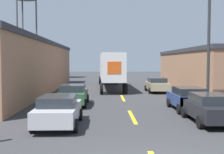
% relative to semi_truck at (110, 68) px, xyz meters
% --- Properties ---
extents(road_centerline, '(0.20, 20.30, 0.01)m').
position_rel_semi_truck_xyz_m(road_centerline, '(0.85, -17.58, -2.41)').
color(road_centerline, yellow).
rests_on(road_centerline, ground_plane).
extents(warehouse_left, '(9.06, 29.20, 5.27)m').
position_rel_semi_truck_xyz_m(warehouse_left, '(-10.55, -4.18, 0.22)').
color(warehouse_left, '#9E7051').
rests_on(warehouse_left, ground_plane).
extents(warehouse_right, '(8.93, 20.67, 4.56)m').
position_rel_semi_truck_xyz_m(warehouse_right, '(12.18, -1.51, -0.13)').
color(warehouse_right, '#9E7051').
rests_on(warehouse_right, ground_plane).
extents(semi_truck, '(2.97, 15.26, 4.02)m').
position_rel_semi_truck_xyz_m(semi_truck, '(0.00, 0.00, 0.00)').
color(semi_truck, navy).
rests_on(semi_truck, ground_plane).
extents(parked_car_right_far, '(2.09, 4.29, 1.50)m').
position_rel_semi_truck_xyz_m(parked_car_right_far, '(4.68, -4.85, -1.63)').
color(parked_car_right_far, tan).
rests_on(parked_car_right_far, ground_plane).
extents(parked_car_right_mid, '(2.09, 4.29, 1.50)m').
position_rel_semi_truck_xyz_m(parked_car_right_mid, '(4.68, -15.61, -1.63)').
color(parked_car_right_mid, navy).
rests_on(parked_car_right_mid, ground_plane).
extents(parked_car_left_near, '(2.09, 4.29, 1.50)m').
position_rel_semi_truck_xyz_m(parked_car_left_near, '(-2.98, -19.79, -1.63)').
color(parked_car_left_near, '#B2B2B7').
rests_on(parked_car_left_near, ground_plane).
extents(parked_car_right_near, '(2.09, 4.29, 1.50)m').
position_rel_semi_truck_xyz_m(parked_car_right_near, '(4.68, -19.24, -1.63)').
color(parked_car_right_near, black).
rests_on(parked_car_right_near, ground_plane).
extents(parked_car_left_far, '(2.09, 4.29, 1.50)m').
position_rel_semi_truck_xyz_m(parked_car_left_far, '(-2.98, -13.25, -1.63)').
color(parked_car_left_far, '#2D5B38').
rests_on(parked_car_left_far, ground_plane).
extents(street_lamp, '(2.65, 0.32, 7.79)m').
position_rel_semi_truck_xyz_m(street_lamp, '(6.18, -14.11, 2.13)').
color(street_lamp, '#2D2D30').
rests_on(street_lamp, ground_plane).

